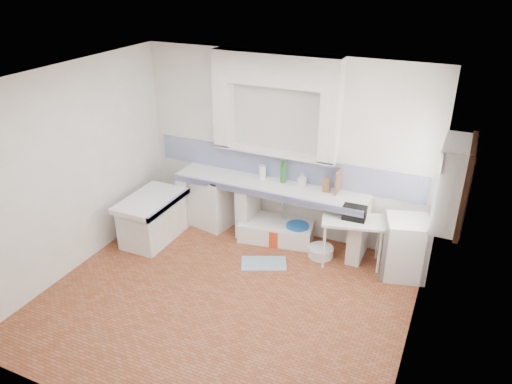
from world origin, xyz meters
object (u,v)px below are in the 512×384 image
at_px(side_table, 351,241).
at_px(fridge, 405,248).
at_px(stove, 213,200).
at_px(sink, 277,230).

height_order(side_table, fridge, fridge).
relative_size(side_table, fridge, 1.01).
bearing_deg(side_table, fridge, -11.59).
xyz_separation_m(stove, fridge, (3.06, -0.18, 0.00)).
bearing_deg(stove, sink, 10.83).
bearing_deg(fridge, side_table, 167.60).
bearing_deg(stove, fridge, 7.89).
relative_size(stove, sink, 0.76).
relative_size(stove, side_table, 0.99).
distance_m(stove, sink, 1.15).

